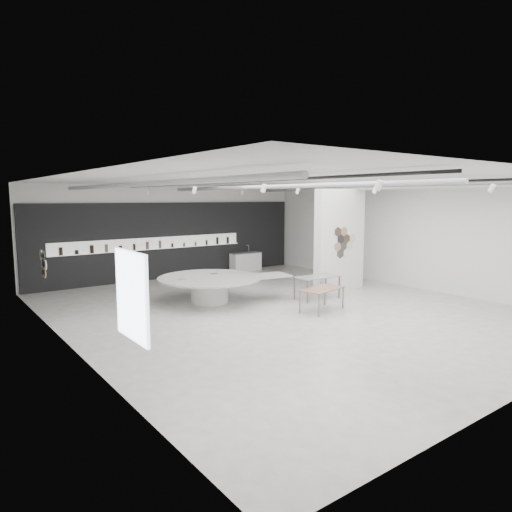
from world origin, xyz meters
TOP-DOWN VIEW (x-y plane):
  - room at (-0.09, -0.00)m, footprint 12.02×14.02m
  - back_wall_display at (-0.08, 6.93)m, footprint 11.80×0.27m
  - partition_column at (3.50, 1.00)m, footprint 2.20×0.38m
  - display_island at (-1.22, 2.01)m, footprint 4.37×3.78m
  - sample_table_wood at (0.81, -0.85)m, footprint 1.55×1.02m
  - sample_table_stone at (1.83, 0.39)m, footprint 1.49×0.79m
  - kitchen_counter at (3.32, 6.55)m, footprint 1.46×0.59m

SIDE VIEW (x-z plane):
  - kitchen_counter at x=3.32m, z-range -0.16..0.99m
  - display_island at x=-1.22m, z-range 0.12..0.95m
  - sample_table_wood at x=0.81m, z-range 0.28..0.95m
  - sample_table_stone at x=1.83m, z-range 0.31..1.06m
  - back_wall_display at x=-0.08m, z-range -0.01..3.09m
  - partition_column at x=3.50m, z-range 0.00..3.60m
  - room at x=-0.09m, z-range 0.16..3.98m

